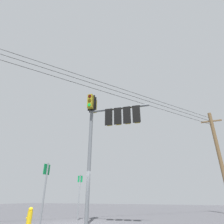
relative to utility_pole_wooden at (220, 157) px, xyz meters
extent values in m
plane|color=#47474C|center=(9.43, -8.33, -4.42)|extent=(60.00, 60.00, 0.00)
cylinder|color=slate|center=(9.44, -7.85, -1.06)|extent=(0.20, 0.20, 6.73)
cylinder|color=slate|center=(9.27, -6.10, 1.62)|extent=(0.48, 3.51, 0.14)
cube|color=olive|center=(9.14, -7.88, 2.17)|extent=(0.33, 0.33, 0.90)
cube|color=black|center=(9.31, -7.86, 2.17)|extent=(0.08, 0.44, 1.04)
cylinder|color=#360503|center=(8.98, -7.89, 2.47)|extent=(0.05, 0.20, 0.20)
cylinder|color=#3C2703|center=(8.98, -7.89, 2.17)|extent=(0.05, 0.20, 0.20)
cylinder|color=green|center=(8.98, -7.89, 1.87)|extent=(0.05, 0.20, 0.20)
cube|color=olive|center=(9.74, -7.82, 2.17)|extent=(0.33, 0.33, 0.90)
cube|color=black|center=(9.57, -7.83, 2.17)|extent=(0.08, 0.44, 1.04)
cylinder|color=#360503|center=(9.90, -7.80, 2.47)|extent=(0.05, 0.20, 0.20)
cylinder|color=#3C2703|center=(9.90, -7.80, 2.17)|extent=(0.05, 0.20, 0.20)
cylinder|color=green|center=(9.90, -7.80, 1.87)|extent=(0.05, 0.20, 0.20)
cube|color=olive|center=(9.33, -6.71, 1.07)|extent=(0.33, 0.33, 0.90)
cube|color=black|center=(9.50, -6.69, 1.07)|extent=(0.09, 0.44, 1.04)
cylinder|color=#360503|center=(9.17, -6.73, 1.37)|extent=(0.05, 0.20, 0.20)
cylinder|color=#3C2703|center=(9.17, -6.73, 1.07)|extent=(0.05, 0.20, 0.20)
cylinder|color=green|center=(9.17, -6.73, 0.77)|extent=(0.05, 0.20, 0.20)
cube|color=olive|center=(9.28, -6.17, 1.07)|extent=(0.34, 0.34, 0.90)
cube|color=black|center=(9.45, -6.15, 1.07)|extent=(0.10, 0.44, 1.04)
cylinder|color=#360503|center=(9.11, -6.19, 1.37)|extent=(0.06, 0.20, 0.20)
cylinder|color=#3C2703|center=(9.11, -6.19, 1.07)|extent=(0.06, 0.20, 0.20)
cylinder|color=green|center=(9.11, -6.19, 0.77)|extent=(0.06, 0.20, 0.20)
cube|color=olive|center=(9.23, -5.63, 1.07)|extent=(0.33, 0.33, 0.90)
cube|color=black|center=(9.39, -5.61, 1.07)|extent=(0.09, 0.44, 1.04)
cylinder|color=#360503|center=(9.06, -5.65, 1.37)|extent=(0.05, 0.20, 0.20)
cylinder|color=#3C2703|center=(9.06, -5.65, 1.07)|extent=(0.05, 0.20, 0.20)
cylinder|color=green|center=(9.06, -5.65, 0.77)|extent=(0.05, 0.20, 0.20)
cube|color=olive|center=(9.17, -5.09, 1.07)|extent=(0.33, 0.33, 0.90)
cube|color=black|center=(9.34, -5.07, 1.07)|extent=(0.09, 0.44, 1.04)
cylinder|color=#360503|center=(9.01, -5.11, 1.37)|extent=(0.05, 0.20, 0.20)
cylinder|color=#3C2703|center=(9.01, -5.11, 1.07)|extent=(0.05, 0.20, 0.20)
cylinder|color=green|center=(9.01, -5.11, 0.77)|extent=(0.05, 0.20, 0.20)
cylinder|color=brown|center=(0.00, 0.00, -0.10)|extent=(0.31, 0.31, 8.64)
cube|color=brown|center=(0.00, 0.00, 3.39)|extent=(0.12, 1.78, 0.12)
cylinder|color=slate|center=(12.08, -8.43, -3.14)|extent=(0.07, 0.07, 2.56)
cube|color=#0C7238|center=(12.08, -8.47, -2.13)|extent=(0.36, 0.04, 0.43)
cube|color=white|center=(12.08, -8.48, -2.13)|extent=(0.30, 0.02, 0.37)
cylinder|color=yellow|center=(11.13, -9.84, -4.10)|extent=(0.22, 0.22, 0.65)
sphere|color=yellow|center=(11.13, -9.84, -3.71)|extent=(0.20, 0.20, 0.20)
cylinder|color=yellow|center=(11.10, -9.97, -4.06)|extent=(0.11, 0.12, 0.09)
cylinder|color=slate|center=(7.90, -9.25, -3.17)|extent=(0.07, 0.07, 2.51)
cube|color=#0C7238|center=(7.86, -9.27, -2.15)|extent=(0.14, 0.29, 0.39)
cube|color=white|center=(7.85, -9.27, -2.15)|extent=(0.10, 0.22, 0.33)
cylinder|color=black|center=(10.39, -8.63, 3.35)|extent=(20.79, 17.28, 0.67)
cylinder|color=black|center=(10.39, -8.63, 3.71)|extent=(20.79, 17.28, 0.67)
cylinder|color=black|center=(10.39, -8.63, 4.03)|extent=(20.79, 17.28, 0.67)
camera|label=1|loc=(18.74, -2.93, -3.21)|focal=29.82mm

